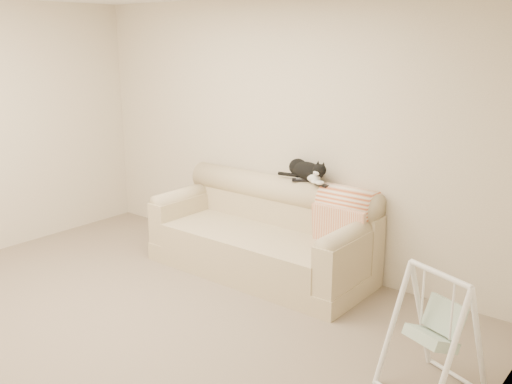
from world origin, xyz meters
TOP-DOWN VIEW (x-y plane):
  - ground_plane at (0.00, 0.00)m, footprint 5.00×5.00m
  - room_shell at (0.00, 0.00)m, footprint 5.04×4.04m
  - sofa at (0.07, 1.62)m, footprint 2.20×0.93m
  - remote_a at (0.34, 1.85)m, footprint 0.18×0.14m
  - remote_b at (0.58, 1.82)m, footprint 0.18×0.10m
  - tuxedo_cat at (0.39, 1.87)m, footprint 0.57×0.29m
  - throw_blanket at (0.85, 1.84)m, footprint 0.53×0.38m
  - baby_swing at (2.15, 0.72)m, footprint 0.66×0.69m

SIDE VIEW (x-z plane):
  - ground_plane at x=0.00m, z-range 0.00..0.00m
  - sofa at x=0.07m, z-range -0.10..0.80m
  - baby_swing at x=2.15m, z-range 0.00..0.84m
  - throw_blanket at x=0.85m, z-range 0.44..1.01m
  - remote_b at x=0.58m, z-range 0.90..0.92m
  - remote_a at x=0.34m, z-range 0.90..0.92m
  - tuxedo_cat at x=0.39m, z-range 0.89..1.11m
  - room_shell at x=0.00m, z-range 0.23..2.83m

